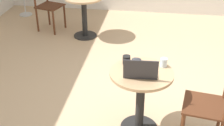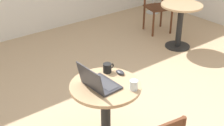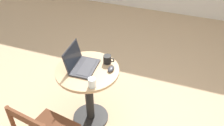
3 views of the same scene
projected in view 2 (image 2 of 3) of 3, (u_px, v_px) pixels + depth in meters
name	position (u px, v px, depth m)	size (l,w,h in m)	color
cafe_table_near	(106.00, 105.00, 2.85)	(0.64, 0.64, 0.72)	black
cafe_table_mid	(180.00, 17.00, 4.88)	(0.64, 0.64, 0.72)	black
chair_mid_back	(157.00, 7.00, 5.53)	(0.51, 0.51, 0.86)	#562D19
laptop	(98.00, 82.00, 2.70)	(0.28, 0.34, 0.23)	#2D2D33
mouse	(120.00, 72.00, 2.92)	(0.06, 0.10, 0.03)	#2D2D33
mug	(107.00, 68.00, 2.93)	(0.12, 0.08, 0.09)	black
drinking_glass	(134.00, 85.00, 2.66)	(0.07, 0.07, 0.09)	silver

